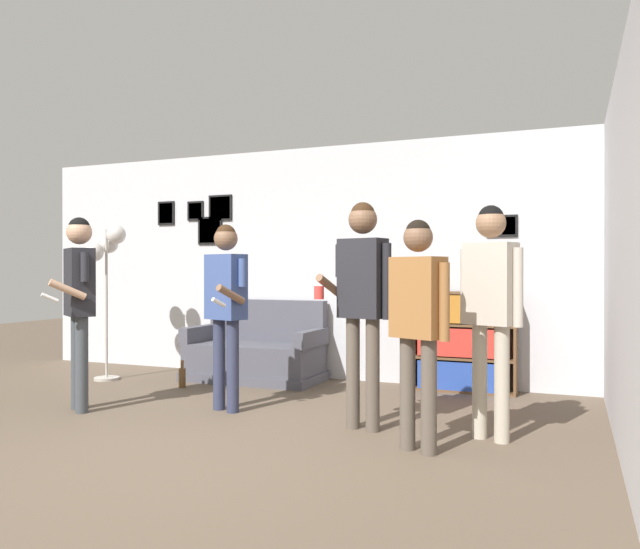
{
  "coord_description": "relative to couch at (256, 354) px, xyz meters",
  "views": [
    {
      "loc": [
        2.57,
        -3.13,
        1.25
      ],
      "look_at": [
        0.57,
        1.81,
        1.22
      ],
      "focal_mm": 35.0,
      "sensor_mm": 36.0,
      "label": 1
    }
  ],
  "objects": [
    {
      "name": "person_watcher_holding_cup",
      "position": [
        1.84,
        -1.7,
        0.82
      ],
      "size": [
        0.56,
        0.41,
        1.79
      ],
      "color": "brown",
      "rests_on": "ground_plane"
    },
    {
      "name": "bottle_on_floor",
      "position": [
        -0.51,
        -0.73,
        -0.18
      ],
      "size": [
        0.08,
        0.08,
        0.29
      ],
      "color": "brown",
      "rests_on": "ground_plane"
    },
    {
      "name": "person_spectator_near_bookshelf",
      "position": [
        2.38,
        -2.13,
        0.68
      ],
      "size": [
        0.47,
        0.33,
        1.6
      ],
      "color": "brown",
      "rests_on": "ground_plane"
    },
    {
      "name": "floor_lamp",
      "position": [
        -1.59,
        -0.66,
        1.13
      ],
      "size": [
        0.43,
        0.46,
        1.77
      ],
      "color": "#ADA89E",
      "rests_on": "ground_plane"
    },
    {
      "name": "person_player_foreground_left",
      "position": [
        -0.71,
        -2.02,
        0.77
      ],
      "size": [
        0.42,
        0.61,
        1.73
      ],
      "color": "#3D4247",
      "rests_on": "ground_plane"
    },
    {
      "name": "wall_back",
      "position": [
        0.78,
        0.41,
        1.06
      ],
      "size": [
        8.13,
        0.08,
        2.7
      ],
      "color": "silver",
      "rests_on": "ground_plane"
    },
    {
      "name": "person_spectator_far_right",
      "position": [
        2.81,
        -1.63,
        0.77
      ],
      "size": [
        0.47,
        0.32,
        1.73
      ],
      "color": "#B7AD99",
      "rests_on": "ground_plane"
    },
    {
      "name": "bookshelf",
      "position": [
        2.31,
        0.19,
        0.22
      ],
      "size": [
        1.08,
        0.3,
        1.03
      ],
      "color": "brown",
      "rests_on": "ground_plane"
    },
    {
      "name": "wall_right",
      "position": [
        3.69,
        -1.42,
        1.05
      ],
      "size": [
        0.06,
        6.01,
        2.7
      ],
      "color": "silver",
      "rests_on": "ground_plane"
    },
    {
      "name": "person_player_foreground_center",
      "position": [
        0.5,
        -1.53,
        0.72
      ],
      "size": [
        0.48,
        0.55,
        1.66
      ],
      "color": "#2D334C",
      "rests_on": "ground_plane"
    },
    {
      "name": "couch",
      "position": [
        0.0,
        0.0,
        0.0
      ],
      "size": [
        1.54,
        0.8,
        0.91
      ],
      "color": "#4C4C56",
      "rests_on": "ground_plane"
    },
    {
      "name": "ground_plane",
      "position": [
        0.79,
        -3.23,
        -0.3
      ],
      "size": [
        20.0,
        20.0,
        0.0
      ],
      "primitive_type": "plane",
      "color": "brown"
    }
  ]
}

